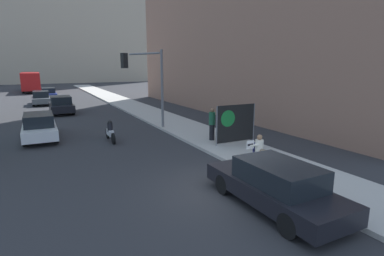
{
  "coord_description": "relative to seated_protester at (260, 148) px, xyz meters",
  "views": [
    {
      "loc": [
        -5.45,
        -7.69,
        4.08
      ],
      "look_at": [
        0.64,
        4.08,
        1.33
      ],
      "focal_mm": 28.0,
      "sensor_mm": 36.0,
      "label": 1
    }
  ],
  "objects": [
    {
      "name": "ground_plane",
      "position": [
        -2.51,
        -1.58,
        -0.77
      ],
      "size": [
        160.0,
        160.0,
        0.0
      ],
      "primitive_type": "plane",
      "color": "#303033"
    },
    {
      "name": "sidewalk_curb",
      "position": [
        0.53,
        13.42,
        -0.69
      ],
      "size": [
        3.14,
        90.0,
        0.15
      ],
      "primitive_type": "cube",
      "color": "#B7B2A8",
      "rests_on": "ground_plane"
    },
    {
      "name": "seated_protester",
      "position": [
        0.0,
        0.0,
        0.0
      ],
      "size": [
        0.91,
        0.77,
        1.17
      ],
      "rotation": [
        0.0,
        0.0,
        -0.08
      ],
      "color": "#474C56",
      "rests_on": "sidewalk_curb"
    },
    {
      "name": "pedestrian_behind",
      "position": [
        0.23,
        4.23,
        0.27
      ],
      "size": [
        0.34,
        0.34,
        1.74
      ],
      "rotation": [
        0.0,
        0.0,
        4.37
      ],
      "color": "black",
      "rests_on": "sidewalk_curb"
    },
    {
      "name": "protest_banner",
      "position": [
        0.93,
        3.05,
        0.44
      ],
      "size": [
        2.36,
        0.06,
        2.01
      ],
      "color": "slate",
      "rests_on": "sidewalk_curb"
    },
    {
      "name": "traffic_light_pole",
      "position": [
        -1.86,
        8.37,
        2.75
      ],
      "size": [
        2.9,
        2.67,
        4.94
      ],
      "color": "slate",
      "rests_on": "sidewalk_curb"
    },
    {
      "name": "parked_car_curbside",
      "position": [
        -2.08,
        -3.14,
        -0.06
      ],
      "size": [
        1.78,
        4.63,
        1.4
      ],
      "color": "black",
      "rests_on": "ground_plane"
    },
    {
      "name": "car_on_road_nearest",
      "position": [
        -8.02,
        9.46,
        -0.04
      ],
      "size": [
        1.71,
        4.74,
        1.46
      ],
      "color": "white",
      "rests_on": "ground_plane"
    },
    {
      "name": "car_on_road_midblock",
      "position": [
        -6.19,
        19.12,
        -0.02
      ],
      "size": [
        1.85,
        4.56,
        1.52
      ],
      "color": "black",
      "rests_on": "ground_plane"
    },
    {
      "name": "car_on_road_distant",
      "position": [
        -7.63,
        26.71,
        -0.04
      ],
      "size": [
        1.74,
        4.66,
        1.47
      ],
      "color": "#565B60",
      "rests_on": "ground_plane"
    },
    {
      "name": "car_on_road_far_lane",
      "position": [
        -6.66,
        32.82,
        -0.07
      ],
      "size": [
        1.72,
        4.62,
        1.39
      ],
      "color": "navy",
      "rests_on": "ground_plane"
    },
    {
      "name": "city_bus_on_road",
      "position": [
        -8.66,
        46.26,
        0.99
      ],
      "size": [
        2.59,
        11.22,
        3.04
      ],
      "color": "red",
      "rests_on": "ground_plane"
    },
    {
      "name": "motorcycle_on_road",
      "position": [
        -4.59,
        7.04,
        -0.25
      ],
      "size": [
        0.28,
        2.04,
        1.18
      ],
      "color": "silver",
      "rests_on": "ground_plane"
    }
  ]
}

